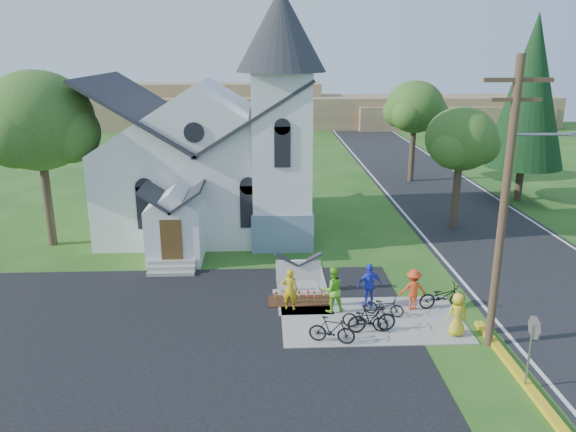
{
  "coord_description": "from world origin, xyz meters",
  "views": [
    {
      "loc": [
        -2.62,
        -19.01,
        10.16
      ],
      "look_at": [
        -1.56,
        5.0,
        2.93
      ],
      "focal_mm": 35.0,
      "sensor_mm": 36.0,
      "label": 1
    }
  ],
  "objects_px": {
    "cyclist_1": "(332,289)",
    "cyclist_4": "(457,314)",
    "church_sign": "(298,271)",
    "cyclist_0": "(290,289)",
    "bike_1": "(332,330)",
    "bike_3": "(372,318)",
    "cyclist_2": "(369,285)",
    "bike_0": "(365,318)",
    "stop_sign": "(533,337)",
    "bike_4": "(443,296)",
    "bike_2": "(384,306)",
    "utility_pole": "(507,198)",
    "cyclist_3": "(413,289)"
  },
  "relations": [
    {
      "from": "cyclist_0",
      "to": "bike_1",
      "type": "distance_m",
      "value": 3.09
    },
    {
      "from": "utility_pole",
      "to": "bike_0",
      "type": "bearing_deg",
      "value": 163.87
    },
    {
      "from": "church_sign",
      "to": "cyclist_1",
      "type": "bearing_deg",
      "value": -57.15
    },
    {
      "from": "bike_1",
      "to": "bike_2",
      "type": "height_order",
      "value": "bike_1"
    },
    {
      "from": "bike_0",
      "to": "cyclist_4",
      "type": "height_order",
      "value": "cyclist_4"
    },
    {
      "from": "church_sign",
      "to": "bike_4",
      "type": "xyz_separation_m",
      "value": [
        5.72,
        -1.8,
        -0.46
      ]
    },
    {
      "from": "cyclist_1",
      "to": "bike_1",
      "type": "bearing_deg",
      "value": 69.35
    },
    {
      "from": "cyclist_1",
      "to": "cyclist_4",
      "type": "height_order",
      "value": "cyclist_1"
    },
    {
      "from": "bike_1",
      "to": "bike_2",
      "type": "xyz_separation_m",
      "value": [
        2.3,
        2.03,
        -0.09
      ]
    },
    {
      "from": "utility_pole",
      "to": "bike_3",
      "type": "distance_m",
      "value": 6.38
    },
    {
      "from": "cyclist_4",
      "to": "church_sign",
      "type": "bearing_deg",
      "value": -48.27
    },
    {
      "from": "utility_pole",
      "to": "cyclist_1",
      "type": "distance_m",
      "value": 7.46
    },
    {
      "from": "cyclist_3",
      "to": "church_sign",
      "type": "bearing_deg",
      "value": -17.56
    },
    {
      "from": "bike_1",
      "to": "bike_3",
      "type": "distance_m",
      "value": 1.72
    },
    {
      "from": "cyclist_0",
      "to": "cyclist_3",
      "type": "relative_size",
      "value": 1.02
    },
    {
      "from": "stop_sign",
      "to": "bike_2",
      "type": "relative_size",
      "value": 1.59
    },
    {
      "from": "bike_1",
      "to": "cyclist_4",
      "type": "xyz_separation_m",
      "value": [
        4.62,
        0.38,
        0.33
      ]
    },
    {
      "from": "bike_1",
      "to": "bike_4",
      "type": "bearing_deg",
      "value": -46.27
    },
    {
      "from": "utility_pole",
      "to": "cyclist_4",
      "type": "xyz_separation_m",
      "value": [
        -1.02,
        0.68,
        -4.53
      ]
    },
    {
      "from": "bike_0",
      "to": "bike_1",
      "type": "distance_m",
      "value": 1.66
    },
    {
      "from": "cyclist_4",
      "to": "cyclist_1",
      "type": "bearing_deg",
      "value": -38.45
    },
    {
      "from": "utility_pole",
      "to": "bike_2",
      "type": "xyz_separation_m",
      "value": [
        -3.34,
        2.33,
        -4.94
      ]
    },
    {
      "from": "bike_0",
      "to": "bike_3",
      "type": "bearing_deg",
      "value": -117.96
    },
    {
      "from": "church_sign",
      "to": "cyclist_0",
      "type": "distance_m",
      "value": 1.71
    },
    {
      "from": "cyclist_1",
      "to": "bike_3",
      "type": "xyz_separation_m",
      "value": [
        1.25,
        -1.78,
        -0.39
      ]
    },
    {
      "from": "cyclist_0",
      "to": "bike_4",
      "type": "height_order",
      "value": "cyclist_0"
    },
    {
      "from": "utility_pole",
      "to": "cyclist_3",
      "type": "xyz_separation_m",
      "value": [
        -2.07,
        2.87,
        -4.51
      ]
    },
    {
      "from": "church_sign",
      "to": "cyclist_1",
      "type": "xyz_separation_m",
      "value": [
        1.23,
        -1.91,
        -0.03
      ]
    },
    {
      "from": "cyclist_3",
      "to": "cyclist_0",
      "type": "bearing_deg",
      "value": 2.53
    },
    {
      "from": "cyclist_2",
      "to": "cyclist_1",
      "type": "bearing_deg",
      "value": 0.38
    },
    {
      "from": "cyclist_3",
      "to": "bike_3",
      "type": "height_order",
      "value": "cyclist_3"
    },
    {
      "from": "cyclist_1",
      "to": "bike_0",
      "type": "bearing_deg",
      "value": 110.54
    },
    {
      "from": "bike_2",
      "to": "bike_4",
      "type": "xyz_separation_m",
      "value": [
        2.5,
        0.56,
        0.1
      ]
    },
    {
      "from": "bike_1",
      "to": "bike_3",
      "type": "bearing_deg",
      "value": -49.96
    },
    {
      "from": "cyclist_0",
      "to": "bike_3",
      "type": "height_order",
      "value": "cyclist_0"
    },
    {
      "from": "cyclist_0",
      "to": "bike_0",
      "type": "height_order",
      "value": "cyclist_0"
    },
    {
      "from": "stop_sign",
      "to": "cyclist_2",
      "type": "bearing_deg",
      "value": 122.82
    },
    {
      "from": "cyclist_1",
      "to": "bike_3",
      "type": "bearing_deg",
      "value": 111.56
    },
    {
      "from": "utility_pole",
      "to": "bike_1",
      "type": "bearing_deg",
      "value": 176.95
    },
    {
      "from": "cyclist_0",
      "to": "bike_3",
      "type": "relative_size",
      "value": 0.94
    },
    {
      "from": "cyclist_1",
      "to": "bike_1",
      "type": "height_order",
      "value": "cyclist_1"
    },
    {
      "from": "utility_pole",
      "to": "cyclist_2",
      "type": "distance_m",
      "value": 6.68
    },
    {
      "from": "utility_pole",
      "to": "cyclist_2",
      "type": "bearing_deg",
      "value": 139.18
    },
    {
      "from": "bike_1",
      "to": "bike_2",
      "type": "bearing_deg",
      "value": -33.19
    },
    {
      "from": "utility_pole",
      "to": "stop_sign",
      "type": "bearing_deg",
      "value": -88.51
    },
    {
      "from": "cyclist_1",
      "to": "bike_3",
      "type": "distance_m",
      "value": 2.21
    },
    {
      "from": "bike_4",
      "to": "cyclist_4",
      "type": "bearing_deg",
      "value": 169.41
    },
    {
      "from": "cyclist_2",
      "to": "bike_2",
      "type": "relative_size",
      "value": 1.16
    },
    {
      "from": "utility_pole",
      "to": "bike_0",
      "type": "xyz_separation_m",
      "value": [
        -4.27,
        1.24,
        -4.9
      ]
    },
    {
      "from": "bike_0",
      "to": "cyclist_1",
      "type": "relative_size",
      "value": 0.92
    }
  ]
}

